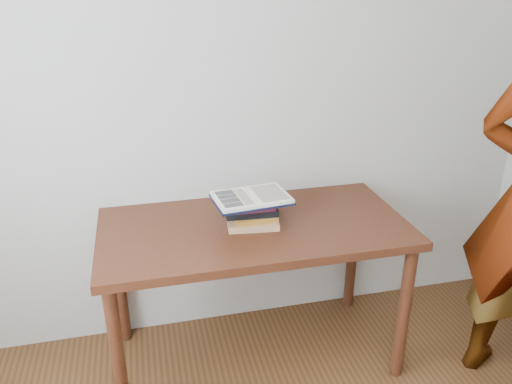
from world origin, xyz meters
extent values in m
cube|color=beige|center=(0.00, 1.75, 1.30)|extent=(3.50, 0.04, 2.60)
cube|color=#4D2313|center=(0.07, 1.38, 0.76)|extent=(1.47, 0.73, 0.04)
cylinder|color=#4D2313|center=(-0.60, 1.07, 0.37)|extent=(0.06, 0.06, 0.74)
cylinder|color=#4D2313|center=(0.74, 1.07, 0.37)|extent=(0.06, 0.06, 0.74)
cylinder|color=#4D2313|center=(-0.60, 1.69, 0.37)|extent=(0.06, 0.06, 0.74)
cylinder|color=#4D2313|center=(0.74, 1.69, 0.37)|extent=(0.06, 0.06, 0.74)
cube|color=#A77356|center=(0.06, 1.38, 0.80)|extent=(0.26, 0.19, 0.03)
cube|color=olive|center=(0.07, 1.37, 0.83)|extent=(0.20, 0.13, 0.03)
cube|color=black|center=(0.05, 1.39, 0.86)|extent=(0.25, 0.17, 0.03)
cube|color=maroon|center=(0.05, 1.39, 0.89)|extent=(0.23, 0.16, 0.03)
cube|color=black|center=(0.06, 1.38, 0.91)|extent=(0.37, 0.28, 0.01)
cube|color=white|center=(-0.03, 1.37, 0.93)|extent=(0.19, 0.25, 0.02)
cube|color=white|center=(0.14, 1.39, 0.93)|extent=(0.19, 0.25, 0.02)
cylinder|color=white|center=(0.06, 1.38, 0.93)|extent=(0.04, 0.23, 0.01)
cube|color=black|center=(-0.06, 1.45, 0.94)|extent=(0.09, 0.05, 0.00)
cube|color=black|center=(-0.06, 1.40, 0.94)|extent=(0.09, 0.05, 0.00)
cube|color=black|center=(-0.05, 1.35, 0.94)|extent=(0.09, 0.05, 0.00)
cube|color=black|center=(-0.04, 1.30, 0.94)|extent=(0.09, 0.05, 0.00)
cube|color=#BFB4A5|center=(0.02, 1.38, 0.94)|extent=(0.06, 0.19, 0.00)
cube|color=#BFB4A5|center=(0.15, 1.39, 0.94)|extent=(0.15, 0.21, 0.00)
camera|label=1|loc=(-0.42, -0.69, 1.87)|focal=35.00mm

